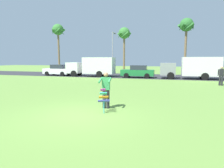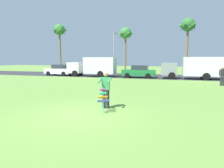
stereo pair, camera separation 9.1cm
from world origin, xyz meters
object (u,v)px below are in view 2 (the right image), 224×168
(kite_held, at_px, (103,98))
(streetlight_pole, at_px, (114,50))
(palm_tree_left_near, at_px, (60,32))
(palm_tree_right_near, at_px, (126,35))
(parked_car_white, at_px, (59,70))
(parked_car_green, at_px, (139,72))
(parked_truck_grey_van, at_px, (194,67))
(person_kite_flyer, at_px, (106,89))
(palm_tree_centre_far, at_px, (188,27))
(person_walker_near, at_px, (223,75))
(parked_truck_white_box, at_px, (94,66))

(kite_held, height_order, streetlight_pole, streetlight_pole)
(palm_tree_left_near, xyz_separation_m, palm_tree_right_near, (12.54, 2.37, -0.78))
(palm_tree_left_near, relative_size, streetlight_pole, 1.30)
(streetlight_pole, bearing_deg, parked_car_white, -131.63)
(parked_car_green, relative_size, parked_truck_grey_van, 0.63)
(parked_truck_grey_van, xyz_separation_m, palm_tree_left_near, (-23.49, 8.52, 6.25))
(person_kite_flyer, bearing_deg, palm_tree_centre_far, 77.70)
(parked_car_green, distance_m, person_walker_near, 9.94)
(kite_held, bearing_deg, palm_tree_right_near, 101.16)
(palm_tree_right_near, bearing_deg, kite_held, -78.84)
(parked_truck_white_box, distance_m, palm_tree_centre_far, 16.24)
(palm_tree_centre_far, xyz_separation_m, person_walker_near, (2.06, -13.85, -6.47))
(parked_car_white, distance_m, parked_truck_grey_van, 18.38)
(parked_car_green, height_order, person_walker_near, person_walker_near)
(parked_car_white, distance_m, streetlight_pole, 10.03)
(parked_truck_white_box, distance_m, streetlight_pole, 7.59)
(parked_car_green, distance_m, palm_tree_right_near, 13.21)
(parked_car_white, distance_m, palm_tree_centre_far, 21.03)
(parked_car_green, relative_size, palm_tree_centre_far, 0.48)
(parked_car_white, relative_size, person_walker_near, 2.46)
(palm_tree_left_near, relative_size, palm_tree_right_near, 1.10)
(palm_tree_centre_far, bearing_deg, parked_truck_white_box, -145.77)
(parked_truck_grey_van, bearing_deg, streetlight_pole, 149.53)
(parked_truck_white_box, bearing_deg, person_walker_near, -20.25)
(kite_held, bearing_deg, parked_car_green, 93.75)
(palm_tree_right_near, xyz_separation_m, streetlight_pole, (-1.12, -3.79, -2.88))
(parked_car_green, bearing_deg, palm_tree_centre_far, 53.40)
(parked_truck_grey_van, bearing_deg, palm_tree_centre_far, 92.04)
(parked_car_white, bearing_deg, person_walker_near, -14.92)
(palm_tree_left_near, height_order, streetlight_pole, palm_tree_left_near)
(person_kite_flyer, height_order, palm_tree_right_near, palm_tree_right_near)
(palm_tree_left_near, relative_size, palm_tree_centre_far, 1.03)
(parked_car_white, relative_size, palm_tree_left_near, 0.47)
(parked_car_green, relative_size, palm_tree_left_near, 0.46)
(palm_tree_right_near, relative_size, palm_tree_centre_far, 0.94)
(palm_tree_right_near, bearing_deg, streetlight_pole, -106.41)
(palm_tree_right_near, height_order, person_walker_near, palm_tree_right_near)
(parked_car_white, bearing_deg, parked_truck_white_box, 0.00)
(palm_tree_left_near, xyz_separation_m, person_walker_near, (25.24, -13.88, -6.73))
(person_walker_near, bearing_deg, palm_tree_left_near, 151.20)
(person_kite_flyer, bearing_deg, parked_car_green, 93.49)
(palm_tree_right_near, bearing_deg, parked_truck_white_box, -99.58)
(parked_car_white, xyz_separation_m, parked_car_green, (11.76, 0.00, 0.00))
(kite_held, bearing_deg, palm_tree_centre_far, 78.29)
(palm_tree_right_near, xyz_separation_m, person_walker_near, (12.70, -16.25, -5.95))
(person_kite_flyer, distance_m, parked_car_white, 20.42)
(parked_truck_grey_van, relative_size, palm_tree_centre_far, 0.76)
(palm_tree_left_near, bearing_deg, person_kite_flyer, -53.89)
(parked_car_white, xyz_separation_m, parked_truck_grey_van, (18.37, 0.00, 0.64))
(parked_car_white, relative_size, palm_tree_centre_far, 0.48)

